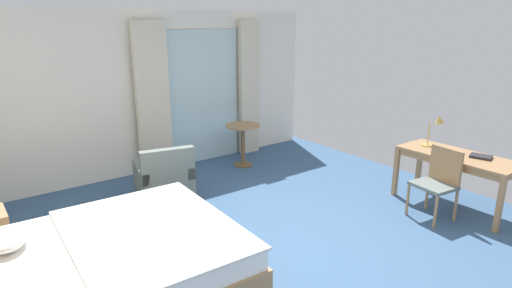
% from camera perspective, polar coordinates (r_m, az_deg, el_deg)
% --- Properties ---
extents(ground, '(6.49, 7.10, 0.10)m').
position_cam_1_polar(ground, '(4.78, 3.56, -14.46)').
color(ground, '#38567A').
extents(wall_back, '(6.09, 0.12, 2.58)m').
position_cam_1_polar(wall_back, '(7.02, -14.06, 6.78)').
color(wall_back, white).
rests_on(wall_back, ground).
extents(balcony_glass_door, '(1.44, 0.02, 2.27)m').
position_cam_1_polar(balcony_glass_door, '(7.36, -7.40, 6.32)').
color(balcony_glass_door, silver).
rests_on(balcony_glass_door, ground).
extents(curtain_panel_left, '(0.55, 0.10, 2.42)m').
position_cam_1_polar(curtain_panel_left, '(6.85, -13.87, 5.89)').
color(curtain_panel_left, beige).
rests_on(curtain_panel_left, ground).
extents(curtain_panel_right, '(0.39, 0.10, 2.42)m').
position_cam_1_polar(curtain_panel_right, '(7.77, -0.98, 7.53)').
color(curtain_panel_right, beige).
rests_on(curtain_panel_right, ground).
extents(bed, '(2.33, 2.00, 1.11)m').
position_cam_1_polar(bed, '(4.17, -19.69, -15.25)').
color(bed, '#9E754C').
rests_on(bed, ground).
extents(writing_desk, '(0.65, 1.48, 0.73)m').
position_cam_1_polar(writing_desk, '(6.09, 25.72, -2.06)').
color(writing_desk, '#9E754C').
rests_on(writing_desk, ground).
extents(desk_chair, '(0.47, 0.51, 0.90)m').
position_cam_1_polar(desk_chair, '(5.70, 23.55, -4.42)').
color(desk_chair, slate).
rests_on(desk_chair, ground).
extents(desk_lamp, '(0.28, 0.21, 0.44)m').
position_cam_1_polar(desk_lamp, '(6.31, 23.30, 2.31)').
color(desk_lamp, tan).
rests_on(desk_lamp, writing_desk).
extents(closed_book, '(0.25, 0.29, 0.03)m').
position_cam_1_polar(closed_book, '(6.04, 28.28, -1.51)').
color(closed_book, '#232328').
rests_on(closed_book, writing_desk).
extents(armchair_by_window, '(0.85, 0.90, 0.82)m').
position_cam_1_polar(armchair_by_window, '(5.91, -12.36, -4.58)').
color(armchair_by_window, slate).
rests_on(armchair_by_window, ground).
extents(round_cafe_table, '(0.58, 0.58, 0.72)m').
position_cam_1_polar(round_cafe_table, '(7.13, -1.80, 1.09)').
color(round_cafe_table, '#9E754C').
rests_on(round_cafe_table, ground).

